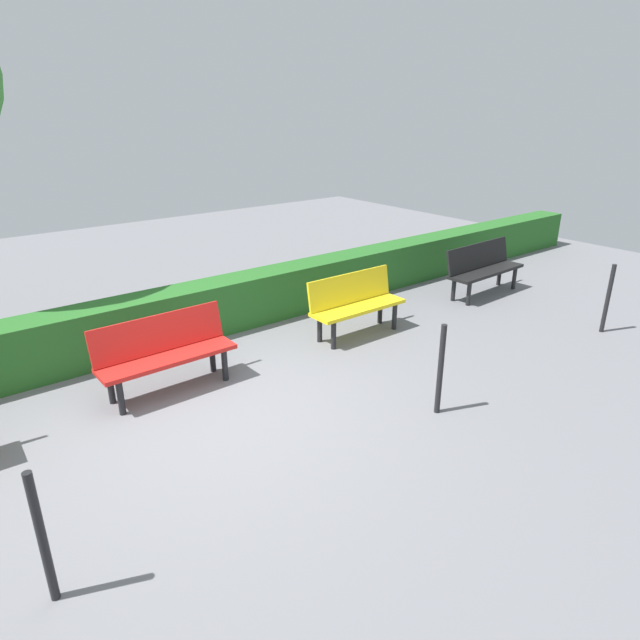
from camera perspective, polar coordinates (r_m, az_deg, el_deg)
ground_plane at (r=5.96m, az=-10.50°, el=-9.57°), size 21.14×21.14×0.00m
bench_black at (r=9.74m, az=16.61°, el=5.36°), size 1.65×0.52×0.86m
bench_yellow at (r=7.66m, az=3.68°, el=1.91°), size 1.44×0.47×0.86m
bench_red at (r=6.37m, az=-15.88°, el=-3.06°), size 1.54×0.48×0.86m
hedge_row at (r=7.98m, az=-9.90°, el=1.59°), size 17.14×0.53×0.73m
railing_post_near at (r=8.70m, az=27.79°, el=1.97°), size 0.06×0.06×1.00m
railing_post_mid at (r=5.79m, az=12.43°, el=-5.07°), size 0.06×0.06×1.00m
railing_post_far at (r=4.09m, az=-26.97°, el=-19.62°), size 0.06×0.06×1.00m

